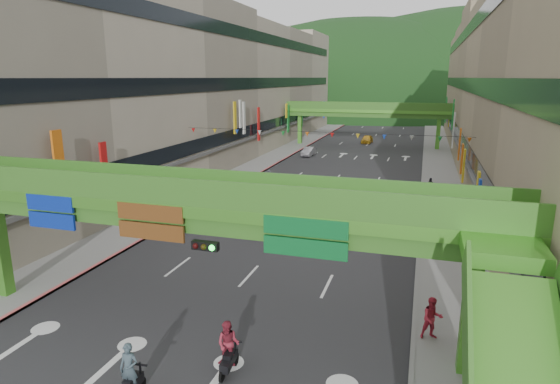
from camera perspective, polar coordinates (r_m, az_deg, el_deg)
road_slab at (r=62.55m, az=8.68°, el=3.58°), size 18.00×140.00×0.02m
sidewalk_left at (r=65.03m, az=-0.96°, el=4.18°), size 4.00×140.00×0.15m
sidewalk_right at (r=61.94m, az=18.80°, el=2.95°), size 4.00×140.00×0.15m
curb_left at (r=64.47m, az=0.65°, el=4.11°), size 0.20×140.00×0.18m
curb_right at (r=61.90m, az=17.05°, el=3.09°), size 0.20×140.00×0.18m
building_row_left at (r=67.02m, az=-7.61°, el=12.41°), size 12.80×95.00×19.00m
building_row_right at (r=61.78m, az=26.98°, el=10.96°), size 12.80×95.00×19.00m
overpass_near at (r=19.06m, az=-8.54°, el=-3.86°), size 28.00×12.27×7.10m
overpass_far at (r=76.67m, az=10.55°, el=9.43°), size 28.00×2.20×7.10m
hill_left at (r=172.96m, az=9.29°, el=9.99°), size 168.00×140.00×112.00m
hill_right at (r=191.93m, az=22.23°, el=9.52°), size 208.00×176.00×128.00m
bunting_string at (r=42.20m, az=4.84°, el=6.97°), size 26.00×0.36×0.47m
scooter_rider_near at (r=17.99m, az=-17.87°, el=-20.38°), size 0.70×1.60×2.17m
scooter_rider_mid at (r=18.55m, az=-6.30°, el=-18.27°), size 0.93×1.60×2.14m
scooter_rider_left at (r=33.53m, az=-2.86°, el=-3.26°), size 1.13×1.60×2.20m
scooter_rider_far at (r=47.44m, az=-1.34°, el=1.59°), size 0.73×1.60×1.84m
parked_scooter_row at (r=37.03m, az=16.26°, el=-3.11°), size 1.60×11.55×1.08m
car_silver at (r=67.16m, az=3.53°, el=4.94°), size 1.54×3.92×1.27m
car_yellow at (r=81.64m, az=10.56°, el=6.34°), size 1.83×4.08×1.36m
pedestrian_red at (r=21.45m, az=18.04°, el=-14.78°), size 1.07×0.95×1.84m
pedestrian_dark at (r=45.85m, az=17.79°, el=0.43°), size 1.05×0.55×1.72m
pedestrian_blue at (r=35.23m, az=20.18°, el=-3.66°), size 0.97×0.82×1.77m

